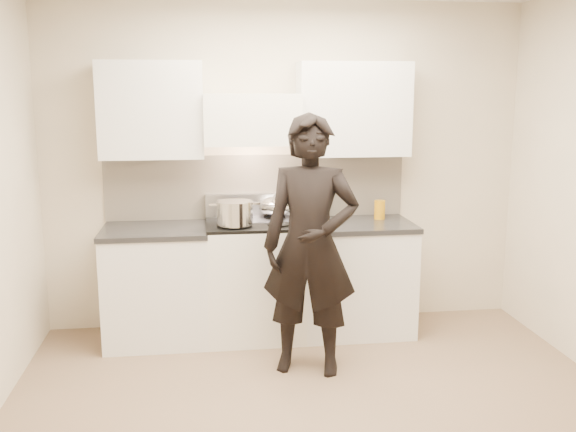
{
  "coord_description": "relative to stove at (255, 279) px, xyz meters",
  "views": [
    {
      "loc": [
        -0.69,
        -3.57,
        1.97
      ],
      "look_at": [
        -0.08,
        1.05,
        1.06
      ],
      "focal_mm": 40.0,
      "sensor_mm": 36.0,
      "label": 1
    }
  ],
  "objects": [
    {
      "name": "counter_right",
      "position": [
        0.83,
        0.0,
        -0.01
      ],
      "size": [
        0.92,
        0.67,
        0.92
      ],
      "color": "white",
      "rests_on": "ground"
    },
    {
      "name": "wok",
      "position": [
        0.2,
        0.14,
        0.57
      ],
      "size": [
        0.31,
        0.38,
        0.25
      ],
      "color": "silver",
      "rests_on": "stove"
    },
    {
      "name": "oil_glass",
      "position": [
        1.06,
        0.11,
        0.52
      ],
      "size": [
        0.09,
        0.09,
        0.16
      ],
      "color": "#BC7F0C",
      "rests_on": "counter_right"
    },
    {
      "name": "ground_plane",
      "position": [
        0.3,
        -1.42,
        -0.47
      ],
      "size": [
        4.0,
        4.0,
        0.0
      ],
      "primitive_type": "plane",
      "color": "#7D624B"
    },
    {
      "name": "stock_pot",
      "position": [
        -0.16,
        -0.14,
        0.58
      ],
      "size": [
        0.39,
        0.28,
        0.18
      ],
      "color": "silver",
      "rests_on": "stove"
    },
    {
      "name": "person",
      "position": [
        0.33,
        -0.72,
        0.44
      ],
      "size": [
        0.76,
        0.61,
        1.83
      ],
      "primitive_type": "imported",
      "rotation": [
        0.0,
        0.0,
        -0.29
      ],
      "color": "black",
      "rests_on": "ground"
    },
    {
      "name": "spice_jar",
      "position": [
        0.62,
        0.24,
        0.5
      ],
      "size": [
        0.04,
        0.04,
        0.1
      ],
      "color": "orange",
      "rests_on": "counter_right"
    },
    {
      "name": "utensil_crock",
      "position": [
        0.55,
        0.24,
        0.54
      ],
      "size": [
        0.12,
        0.12,
        0.32
      ],
      "color": "#A2A4AC",
      "rests_on": "counter_right"
    },
    {
      "name": "room_shell",
      "position": [
        0.24,
        -1.05,
        1.12
      ],
      "size": [
        4.04,
        3.54,
        2.7
      ],
      "color": "beige",
      "rests_on": "ground"
    },
    {
      "name": "stove",
      "position": [
        0.0,
        0.0,
        0.0
      ],
      "size": [
        0.76,
        0.65,
        0.96
      ],
      "color": "white",
      "rests_on": "ground"
    },
    {
      "name": "counter_left",
      "position": [
        -0.78,
        0.0,
        -0.01
      ],
      "size": [
        0.82,
        0.67,
        0.92
      ],
      "color": "white",
      "rests_on": "ground"
    }
  ]
}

